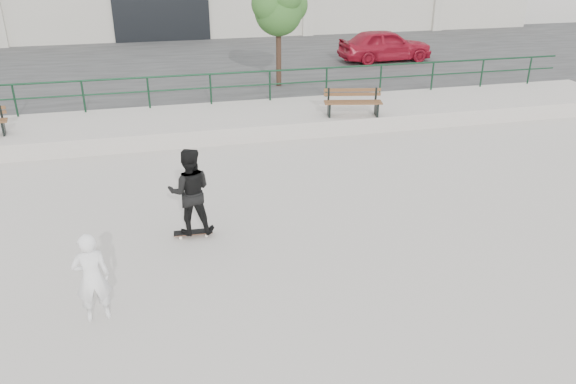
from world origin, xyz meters
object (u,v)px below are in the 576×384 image
object	(u,v)px
bench_right	(353,102)
red_car	(385,45)
skateboard	(193,232)
standing_skater	(190,192)
tree	(279,6)
seated_skater	(92,278)

from	to	relation	value
bench_right	red_car	bearing A→B (deg)	72.86
skateboard	standing_skater	bearing A→B (deg)	79.07
tree	skateboard	distance (m)	11.37
bench_right	tree	bearing A→B (deg)	119.12
bench_right	seated_skater	distance (m)	10.86
standing_skater	red_car	bearing A→B (deg)	-120.05
skateboard	standing_skater	distance (m)	0.92
skateboard	standing_skater	xyz separation A→B (m)	(0.00, 0.00, 0.92)
seated_skater	standing_skater	bearing A→B (deg)	-134.01
standing_skater	seated_skater	world-z (taller)	standing_skater
bench_right	seated_skater	world-z (taller)	seated_skater
bench_right	skateboard	distance (m)	7.98
bench_right	seated_skater	bearing A→B (deg)	-119.51
tree	skateboard	bearing A→B (deg)	-112.36
standing_skater	tree	bearing A→B (deg)	-106.41
bench_right	red_car	xyz separation A→B (m)	(4.28, 7.67, 0.30)
red_car	skateboard	size ratio (longest dim) A/B	5.23
bench_right	standing_skater	bearing A→B (deg)	-121.62
tree	seated_skater	size ratio (longest dim) A/B	2.50
tree	bench_right	bearing A→B (deg)	-72.88
bench_right	red_car	distance (m)	8.79
bench_right	tree	size ratio (longest dim) A/B	0.49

